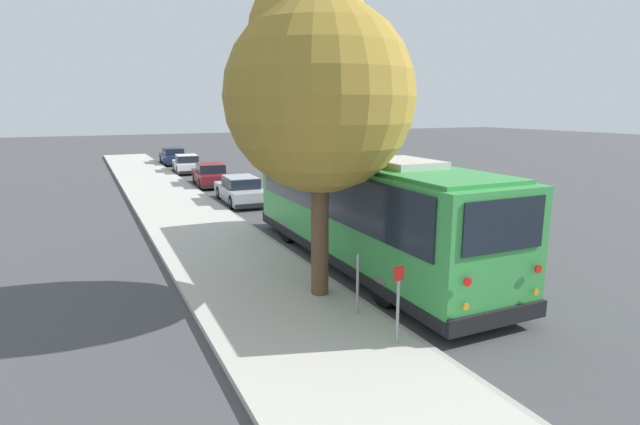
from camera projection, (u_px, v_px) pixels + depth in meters
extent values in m
plane|color=#474749|center=(381.00, 272.00, 14.16)|extent=(160.00, 160.00, 0.00)
cube|color=beige|center=(259.00, 290.00, 12.61)|extent=(80.00, 3.64, 0.15)
cube|color=#AAA69D|center=(326.00, 279.00, 13.41)|extent=(80.00, 0.14, 0.15)
cube|color=green|center=(363.00, 209.00, 14.62)|extent=(10.98, 2.70, 2.76)
cube|color=black|center=(362.00, 250.00, 14.88)|extent=(11.04, 2.75, 0.28)
cube|color=black|center=(363.00, 189.00, 14.50)|extent=(10.09, 2.78, 1.32)
cube|color=black|center=(293.00, 168.00, 19.39)|extent=(0.07, 2.21, 1.38)
cube|color=black|center=(505.00, 226.00, 9.59)|extent=(0.06, 2.03, 1.05)
cube|color=black|center=(293.00, 152.00, 19.26)|extent=(0.07, 1.82, 0.22)
cube|color=green|center=(364.00, 161.00, 14.33)|extent=(10.31, 2.45, 0.10)
cube|color=silver|center=(402.00, 164.00, 12.57)|extent=(2.03, 1.46, 0.20)
cube|color=black|center=(294.00, 214.00, 19.79)|extent=(0.14, 2.55, 0.36)
cube|color=black|center=(499.00, 318.00, 9.96)|extent=(0.14, 2.55, 0.36)
cylinder|color=red|center=(468.00, 282.00, 9.35)|extent=(0.03, 0.18, 0.18)
cylinder|color=orange|center=(466.00, 307.00, 9.45)|extent=(0.03, 0.14, 0.14)
cylinder|color=red|center=(538.00, 269.00, 10.09)|extent=(0.03, 0.18, 0.18)
cylinder|color=orange|center=(536.00, 292.00, 10.19)|extent=(0.03, 0.14, 0.14)
cube|color=white|center=(273.00, 211.00, 19.45)|extent=(0.05, 0.32, 0.18)
cube|color=white|center=(313.00, 207.00, 20.15)|extent=(0.05, 0.32, 0.18)
cube|color=black|center=(261.00, 164.00, 18.43)|extent=(0.06, 0.10, 0.24)
cylinder|color=black|center=(288.00, 227.00, 17.29)|extent=(1.03, 0.32, 1.02)
cylinder|color=slate|center=(288.00, 227.00, 17.29)|extent=(0.47, 0.33, 0.46)
cylinder|color=black|center=(345.00, 221.00, 18.19)|extent=(1.03, 0.32, 1.02)
cylinder|color=slate|center=(345.00, 221.00, 18.19)|extent=(0.47, 0.33, 0.46)
cylinder|color=black|center=(386.00, 285.00, 11.68)|extent=(1.03, 0.32, 1.02)
cylinder|color=slate|center=(386.00, 285.00, 11.68)|extent=(0.47, 0.33, 0.46)
cylinder|color=black|center=(461.00, 272.00, 12.59)|extent=(1.03, 0.32, 1.02)
cylinder|color=slate|center=(461.00, 272.00, 12.59)|extent=(0.47, 0.33, 0.46)
cube|color=#A8AAAF|center=(240.00, 193.00, 24.39)|extent=(4.61, 1.88, 0.64)
cube|color=black|center=(241.00, 182.00, 24.17)|extent=(2.22, 1.53, 0.48)
cube|color=#A8AAAF|center=(240.00, 177.00, 24.12)|extent=(2.13, 1.50, 0.05)
cube|color=black|center=(230.00, 190.00, 26.50)|extent=(0.16, 1.61, 0.20)
cube|color=black|center=(253.00, 206.00, 22.37)|extent=(0.16, 1.61, 0.20)
cylinder|color=black|center=(219.00, 193.00, 25.43)|extent=(0.67, 0.23, 0.66)
cylinder|color=slate|center=(219.00, 193.00, 25.43)|extent=(0.31, 0.23, 0.30)
cylinder|color=black|center=(248.00, 191.00, 26.00)|extent=(0.67, 0.23, 0.66)
cylinder|color=slate|center=(248.00, 191.00, 26.00)|extent=(0.31, 0.23, 0.30)
cylinder|color=black|center=(232.00, 202.00, 22.85)|extent=(0.67, 0.23, 0.66)
cylinder|color=slate|center=(232.00, 202.00, 22.85)|extent=(0.31, 0.23, 0.30)
cylinder|color=black|center=(264.00, 200.00, 23.42)|extent=(0.67, 0.23, 0.66)
cylinder|color=slate|center=(264.00, 200.00, 23.42)|extent=(0.31, 0.23, 0.30)
cube|color=maroon|center=(211.00, 177.00, 29.83)|extent=(4.44, 2.07, 0.65)
cube|color=black|center=(210.00, 168.00, 29.61)|extent=(2.16, 1.64, 0.48)
cube|color=maroon|center=(210.00, 164.00, 29.56)|extent=(2.08, 1.60, 0.05)
cube|color=black|center=(206.00, 176.00, 31.87)|extent=(0.22, 1.65, 0.20)
cube|color=black|center=(217.00, 186.00, 27.88)|extent=(0.22, 1.65, 0.20)
cylinder|color=black|center=(195.00, 178.00, 30.84)|extent=(0.68, 0.26, 0.67)
cylinder|color=slate|center=(195.00, 178.00, 30.84)|extent=(0.32, 0.24, 0.30)
cylinder|color=black|center=(220.00, 176.00, 31.38)|extent=(0.68, 0.26, 0.67)
cylinder|color=slate|center=(220.00, 176.00, 31.38)|extent=(0.32, 0.24, 0.30)
cylinder|color=black|center=(201.00, 184.00, 28.35)|extent=(0.68, 0.26, 0.67)
cylinder|color=slate|center=(201.00, 184.00, 28.35)|extent=(0.32, 0.24, 0.30)
cylinder|color=black|center=(228.00, 182.00, 28.89)|extent=(0.68, 0.26, 0.67)
cylinder|color=slate|center=(228.00, 182.00, 28.89)|extent=(0.32, 0.24, 0.30)
cube|color=silver|center=(187.00, 166.00, 35.77)|extent=(4.22, 1.98, 0.61)
cube|color=black|center=(187.00, 159.00, 35.56)|extent=(2.05, 1.59, 0.48)
cube|color=silver|center=(187.00, 155.00, 35.51)|extent=(1.97, 1.54, 0.05)
cube|color=black|center=(184.00, 166.00, 37.71)|extent=(0.20, 1.62, 0.20)
cube|color=black|center=(191.00, 172.00, 33.93)|extent=(0.20, 1.62, 0.20)
cylinder|color=black|center=(174.00, 167.00, 36.72)|extent=(0.63, 0.25, 0.62)
cylinder|color=slate|center=(174.00, 167.00, 36.72)|extent=(0.29, 0.24, 0.28)
cylinder|color=black|center=(195.00, 166.00, 37.25)|extent=(0.63, 0.25, 0.62)
cylinder|color=slate|center=(195.00, 166.00, 37.25)|extent=(0.29, 0.24, 0.28)
cylinder|color=black|center=(178.00, 171.00, 34.36)|extent=(0.63, 0.25, 0.62)
cylinder|color=slate|center=(178.00, 171.00, 34.36)|extent=(0.29, 0.24, 0.28)
cylinder|color=black|center=(200.00, 170.00, 34.89)|extent=(0.63, 0.25, 0.62)
cylinder|color=slate|center=(200.00, 170.00, 34.89)|extent=(0.29, 0.24, 0.28)
cube|color=#19234C|center=(173.00, 158.00, 41.15)|extent=(4.54, 1.82, 0.64)
cube|color=black|center=(173.00, 151.00, 40.93)|extent=(2.16, 1.53, 0.48)
cube|color=#19234C|center=(173.00, 148.00, 40.88)|extent=(2.08, 1.49, 0.05)
cube|color=black|center=(169.00, 158.00, 43.23)|extent=(0.12, 1.66, 0.20)
cube|color=black|center=(178.00, 163.00, 39.17)|extent=(0.12, 1.66, 0.20)
cylinder|color=black|center=(161.00, 159.00, 42.14)|extent=(0.66, 0.22, 0.66)
cylinder|color=slate|center=(161.00, 159.00, 42.14)|extent=(0.30, 0.23, 0.30)
cylinder|color=black|center=(180.00, 158.00, 42.77)|extent=(0.66, 0.22, 0.66)
cylinder|color=slate|center=(180.00, 158.00, 42.77)|extent=(0.30, 0.23, 0.30)
cylinder|color=black|center=(166.00, 162.00, 39.61)|extent=(0.66, 0.22, 0.66)
cylinder|color=slate|center=(166.00, 162.00, 39.61)|extent=(0.30, 0.23, 0.30)
cylinder|color=black|center=(186.00, 161.00, 40.23)|extent=(0.66, 0.22, 0.66)
cylinder|color=slate|center=(186.00, 161.00, 40.23)|extent=(0.30, 0.23, 0.30)
cylinder|color=brown|center=(320.00, 230.00, 11.85)|extent=(0.42, 0.42, 3.16)
sphere|color=olive|center=(320.00, 97.00, 11.21)|extent=(4.33, 4.33, 4.33)
sphere|color=#A58431|center=(310.00, 34.00, 11.39)|extent=(2.81, 2.81, 2.81)
cylinder|color=gray|center=(398.00, 312.00, 9.46)|extent=(0.06, 0.06, 1.26)
cube|color=red|center=(399.00, 274.00, 9.30)|extent=(0.02, 0.22, 0.28)
cylinder|color=gray|center=(357.00, 284.00, 10.80)|extent=(0.06, 0.06, 1.38)
cube|color=silver|center=(493.00, 262.00, 15.12)|extent=(2.40, 0.14, 0.01)
cube|color=silver|center=(385.00, 222.00, 20.42)|extent=(2.40, 0.14, 0.01)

